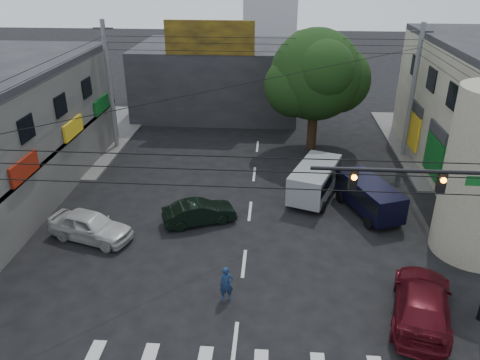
# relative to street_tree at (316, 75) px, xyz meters

# --- Properties ---
(ground) EXTENTS (160.00, 160.00, 0.00)m
(ground) POSITION_rel_street_tree_xyz_m (-4.00, -17.00, -5.47)
(ground) COLOR black
(ground) RESTS_ON ground
(sidewalk_far_left) EXTENTS (16.00, 16.00, 0.15)m
(sidewalk_far_left) POSITION_rel_street_tree_xyz_m (-22.00, 1.00, -5.40)
(sidewalk_far_left) COLOR #514F4C
(sidewalk_far_left) RESTS_ON ground
(building_far) EXTENTS (14.00, 10.00, 6.00)m
(building_far) POSITION_rel_street_tree_xyz_m (-8.00, 9.00, -2.47)
(building_far) COLOR #232326
(building_far) RESTS_ON ground
(billboard) EXTENTS (7.00, 0.30, 2.60)m
(billboard) POSITION_rel_street_tree_xyz_m (-8.00, 4.10, 1.83)
(billboard) COLOR olive
(billboard) RESTS_ON building_far
(street_tree) EXTENTS (6.40, 6.40, 8.70)m
(street_tree) POSITION_rel_street_tree_xyz_m (0.00, 0.00, 0.00)
(street_tree) COLOR black
(street_tree) RESTS_ON ground
(traffic_gantry) EXTENTS (7.10, 0.35, 7.20)m
(traffic_gantry) POSITION_rel_street_tree_xyz_m (3.82, -18.00, -0.64)
(traffic_gantry) COLOR black
(traffic_gantry) RESTS_ON ground
(utility_pole_far_left) EXTENTS (0.32, 0.32, 9.20)m
(utility_pole_far_left) POSITION_rel_street_tree_xyz_m (-14.50, -1.00, -0.87)
(utility_pole_far_left) COLOR #59595B
(utility_pole_far_left) RESTS_ON ground
(utility_pole_far_right) EXTENTS (0.32, 0.32, 9.20)m
(utility_pole_far_right) POSITION_rel_street_tree_xyz_m (6.50, -1.00, -0.87)
(utility_pole_far_right) COLOR #59595B
(utility_pole_far_right) RESTS_ON ground
(dark_sedan) EXTENTS (4.06, 4.81, 1.27)m
(dark_sedan) POSITION_rel_street_tree_xyz_m (-6.63, -11.47, -4.84)
(dark_sedan) COLOR black
(dark_sedan) RESTS_ON ground
(white_compact) EXTENTS (4.19, 5.33, 1.48)m
(white_compact) POSITION_rel_street_tree_xyz_m (-11.84, -13.44, -4.73)
(white_compact) COLOR #B8B8B4
(white_compact) RESTS_ON ground
(maroon_sedan) EXTENTS (4.82, 6.34, 1.52)m
(maroon_sedan) POSITION_rel_street_tree_xyz_m (3.16, -18.10, -4.71)
(maroon_sedan) COLOR #480A12
(maroon_sedan) RESTS_ON ground
(silver_minivan) EXTENTS (5.95, 4.98, 2.02)m
(silver_minivan) POSITION_rel_street_tree_xyz_m (-0.33, -8.00, -4.46)
(silver_minivan) COLOR #A9ACB1
(silver_minivan) RESTS_ON ground
(navy_van) EXTENTS (5.78, 4.88, 1.84)m
(navy_van) POSITION_rel_street_tree_xyz_m (2.54, -9.64, -4.56)
(navy_van) COLOR black
(navy_van) RESTS_ON ground
(traffic_officer) EXTENTS (0.71, 0.58, 1.57)m
(traffic_officer) POSITION_rel_street_tree_xyz_m (-4.55, -17.58, -4.69)
(traffic_officer) COLOR #142648
(traffic_officer) RESTS_ON ground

